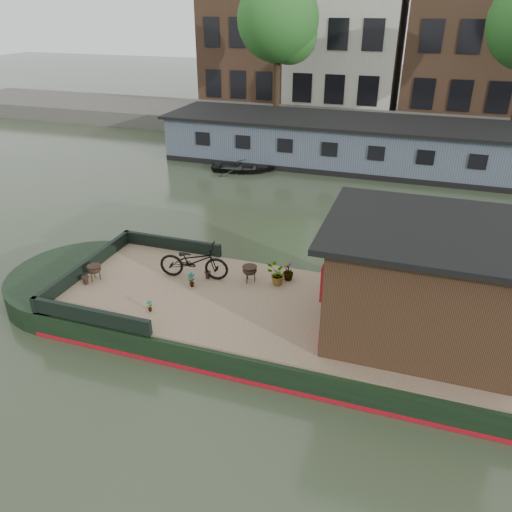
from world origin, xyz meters
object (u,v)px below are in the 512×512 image
(potted_plant_a, at_px, (191,280))
(bicycle, at_px, (194,261))
(brazier_rear, at_px, (250,274))
(brazier_front, at_px, (95,273))
(dinghy, at_px, (244,164))
(cabin, at_px, (422,280))

(potted_plant_a, bearing_deg, bicycle, 105.76)
(potted_plant_a, bearing_deg, brazier_rear, 28.87)
(bicycle, relative_size, brazier_front, 4.41)
(bicycle, height_order, brazier_rear, bicycle)
(brazier_front, xyz_separation_m, dinghy, (-0.30, 11.77, -0.55))
(potted_plant_a, height_order, brazier_rear, brazier_rear)
(potted_plant_a, relative_size, brazier_front, 0.94)
(bicycle, distance_m, potted_plant_a, 0.54)
(potted_plant_a, height_order, dinghy, potted_plant_a)
(dinghy, bearing_deg, cabin, -159.65)
(brazier_front, height_order, dinghy, brazier_front)
(cabin, relative_size, potted_plant_a, 10.67)
(potted_plant_a, bearing_deg, brazier_front, -169.32)
(cabin, height_order, potted_plant_a, cabin)
(cabin, xyz_separation_m, dinghy, (-7.98, 11.50, -1.57))
(bicycle, bearing_deg, dinghy, 4.29)
(cabin, height_order, dinghy, cabin)
(potted_plant_a, bearing_deg, cabin, -2.08)
(cabin, xyz_separation_m, potted_plant_a, (-5.25, 0.19, -1.04))
(brazier_front, bearing_deg, cabin, 1.99)
(bicycle, xyz_separation_m, brazier_rear, (1.39, 0.25, -0.25))
(bicycle, height_order, potted_plant_a, bicycle)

